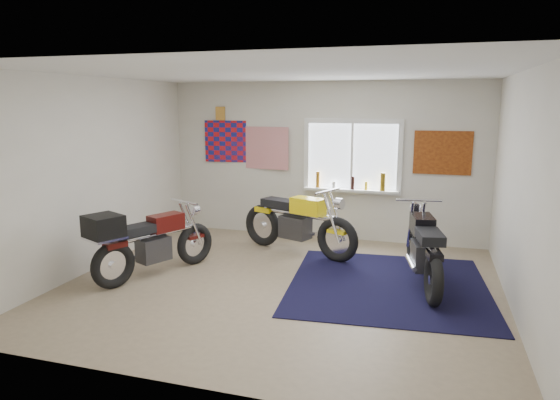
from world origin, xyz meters
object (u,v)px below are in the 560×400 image
(yellow_triumph, at_px, (298,224))
(maroon_tourer, at_px, (146,241))
(navy_rug, at_px, (388,285))
(black_chrome_bike, at_px, (423,251))

(yellow_triumph, bearing_deg, maroon_tourer, -113.47)
(navy_rug, relative_size, black_chrome_bike, 1.29)
(yellow_triumph, relative_size, black_chrome_bike, 1.01)
(yellow_triumph, distance_m, maroon_tourer, 2.37)
(navy_rug, distance_m, maroon_tourer, 3.26)
(black_chrome_bike, relative_size, maroon_tourer, 1.09)
(navy_rug, bearing_deg, yellow_triumph, 145.05)
(yellow_triumph, height_order, black_chrome_bike, yellow_triumph)
(yellow_triumph, relative_size, maroon_tourer, 1.10)
(black_chrome_bike, bearing_deg, maroon_tourer, 91.85)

